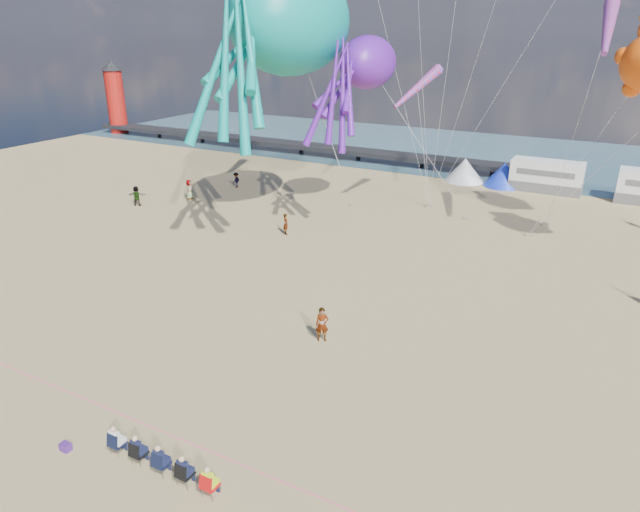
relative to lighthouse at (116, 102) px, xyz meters
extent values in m
plane|color=tan|center=(56.00, -44.00, -4.50)|extent=(120.00, 120.00, 0.00)
plane|color=#355867|center=(56.00, 11.00, -4.48)|extent=(120.00, 120.00, 0.00)
cube|color=black|center=(28.00, 0.00, -3.50)|extent=(60.00, 3.00, 0.50)
cylinder|color=#A5140F|center=(0.00, 0.00, 0.00)|extent=(2.60, 2.60, 9.00)
cube|color=silver|center=(62.00, -4.00, -3.00)|extent=(6.60, 2.50, 3.00)
cone|color=white|center=(54.00, -4.00, -3.30)|extent=(4.00, 4.00, 2.40)
cone|color=#1933CC|center=(58.00, -4.00, -3.30)|extent=(4.00, 4.00, 2.40)
cube|color=#431E72|center=(51.82, -51.56, -4.34)|extent=(0.40, 0.30, 0.32)
cylinder|color=#F2338C|center=(56.00, -49.00, -4.48)|extent=(34.00, 0.03, 0.03)
imported|color=tan|center=(56.48, -39.66, -3.58)|extent=(0.80, 0.70, 1.85)
imported|color=#7F6659|center=(33.31, -22.84, -3.58)|extent=(0.53, 0.73, 1.83)
imported|color=#7F6659|center=(34.65, -17.37, -3.75)|extent=(0.58, 0.74, 1.50)
imported|color=#7F6659|center=(30.54, -26.70, -3.60)|extent=(1.14, 0.82, 1.79)
imported|color=#7F6659|center=(46.33, -26.80, -3.67)|extent=(1.46, 1.42, 1.67)
cube|color=gray|center=(47.75, -17.73, -4.39)|extent=(0.50, 0.35, 0.22)
cube|color=gray|center=(57.70, -16.45, -4.39)|extent=(0.50, 0.35, 0.22)
cube|color=gray|center=(63.02, -18.17, -4.39)|extent=(0.50, 0.35, 0.22)
cube|color=gray|center=(63.77, -14.94, -4.39)|extent=(0.50, 0.35, 0.22)
cube|color=gray|center=(53.80, -14.63, -4.39)|extent=(0.50, 0.35, 0.22)
camera|label=1|loc=(68.65, -62.17, 10.52)|focal=32.00mm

